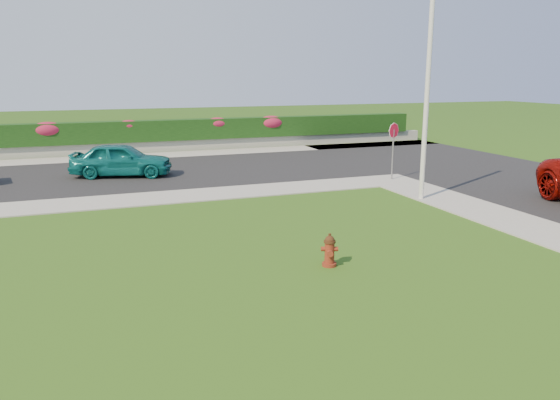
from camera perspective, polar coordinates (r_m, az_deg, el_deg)
name	(u,v)px	position (r m, az deg, el deg)	size (l,w,h in m)	color
ground	(326,284)	(11.06, 4.81, -8.78)	(120.00, 120.00, 0.00)	black
street_far	(65,178)	(23.62, -21.54, 2.15)	(26.00, 8.00, 0.04)	black
sidewalk_far	(29,208)	(18.78, -24.73, -0.75)	(24.00, 2.00, 0.04)	gray
curb_corner	(390,180)	(21.93, 11.38, 2.03)	(2.00, 2.00, 0.04)	gray
sidewalk_beyond	(150,156)	(28.76, -13.45, 4.50)	(34.00, 2.00, 0.04)	gray
retaining_wall	(146,147)	(30.20, -13.85, 5.40)	(34.00, 0.40, 0.60)	gray
hedge	(145,131)	(30.20, -13.96, 7.02)	(32.00, 0.90, 1.10)	black
fire_hydrant	(330,251)	(11.96, 5.20, -5.30)	(0.38, 0.36, 0.74)	#570F0D
sedan_teal	(121,160)	(23.10, -16.25, 4.08)	(1.61, 3.99, 1.36)	#0C5F60
utility_pole	(427,102)	(18.43, 15.07, 9.84)	(0.16, 0.16, 6.44)	silver
stop_sign	(393,138)	(21.86, 11.77, 6.34)	(0.58, 0.24, 2.27)	slate
flower_clump_c	(48,130)	(29.91, -23.11, 6.79)	(1.53, 0.99, 0.77)	#B21E49
flower_clump_d	(129,125)	(29.99, -15.52, 7.52)	(1.14, 0.73, 0.57)	#B21E49
flower_clump_e	(217,123)	(30.78, -6.56, 7.98)	(1.27, 0.82, 0.64)	#B21E49
flower_clump_f	(271,122)	(31.69, -0.97, 8.10)	(1.56, 1.00, 0.78)	#B21E49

